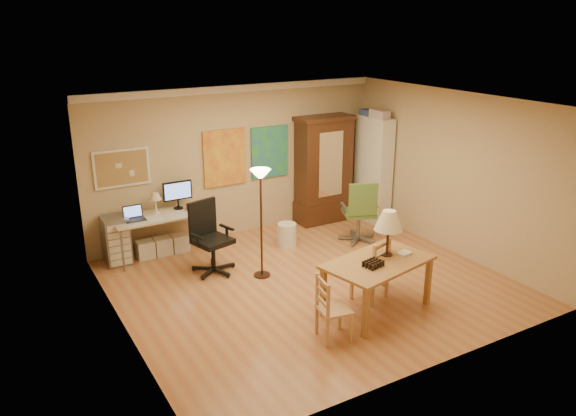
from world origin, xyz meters
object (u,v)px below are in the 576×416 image
dining_table (382,249)px  office_chair_black (212,253)px  computer_desk (164,230)px  armoire (323,176)px  bookshelf (373,170)px  office_chair_green (359,225)px

dining_table → office_chair_black: (-1.54, 2.22, -0.56)m
computer_desk → office_chair_black: computer_desk is taller
office_chair_black → dining_table: bearing=-55.3°
computer_desk → armoire: size_ratio=0.78×
dining_table → computer_desk: bearing=121.3°
computer_desk → bookshelf: size_ratio=0.78×
computer_desk → armoire: bearing=1.5°
office_chair_green → bookshelf: bookshelf is taller
office_chair_black → office_chair_green: bearing=-3.1°
office_chair_black → bookshelf: (3.66, 0.66, 0.71)m
office_chair_black → office_chair_green: 2.75m
office_chair_black → bookshelf: bookshelf is taller
dining_table → computer_desk: dining_table is taller
office_chair_green → office_chair_black: bearing=176.9°
office_chair_green → bookshelf: 1.41m
armoire → office_chair_black: bearing=-158.5°
bookshelf → computer_desk: bearing=175.0°
computer_desk → bookshelf: bookshelf is taller
dining_table → office_chair_green: (1.20, 2.07, -0.56)m
office_chair_green → armoire: armoire is taller
dining_table → armoire: size_ratio=0.78×
bookshelf → armoire: bearing=152.7°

